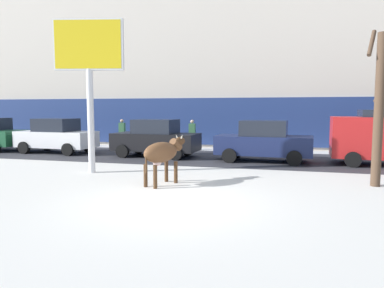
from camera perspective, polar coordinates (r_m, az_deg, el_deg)
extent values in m
plane|color=silver|center=(9.09, -3.50, -9.42)|extent=(120.00, 120.00, 0.00)
cube|color=#333338|center=(17.15, 5.28, -2.26)|extent=(60.00, 5.60, 0.01)
cube|color=beige|center=(24.50, 8.28, 15.33)|extent=(44.00, 6.00, 13.00)
cube|color=navy|center=(21.14, 7.17, 3.56)|extent=(43.12, 0.10, 2.80)
ellipsoid|color=brown|center=(11.05, -5.00, -1.35)|extent=(1.06, 1.52, 0.64)
cylinder|color=#472D19|center=(11.64, -4.12, -4.31)|extent=(0.12, 0.12, 0.70)
cylinder|color=#472D19|center=(11.40, -2.61, -4.52)|extent=(0.12, 0.12, 0.70)
cylinder|color=#472D19|center=(10.92, -7.43, -5.01)|extent=(0.12, 0.12, 0.70)
cylinder|color=#472D19|center=(10.66, -5.90, -5.26)|extent=(0.12, 0.12, 0.70)
cylinder|color=brown|center=(11.60, -2.59, -0.10)|extent=(0.41, 0.54, 0.44)
ellipsoid|color=#472D19|center=(11.76, -1.93, 0.47)|extent=(0.38, 0.50, 0.28)
cone|color=beige|center=(11.79, -2.47, 1.26)|extent=(0.13, 0.10, 0.15)
cone|color=beige|center=(11.65, -1.62, 1.21)|extent=(0.13, 0.10, 0.15)
cylinder|color=#472D19|center=(10.59, -7.34, -3.05)|extent=(0.06, 0.06, 0.60)
ellipsoid|color=beige|center=(10.96, -5.58, -2.99)|extent=(0.32, 0.35, 0.20)
cylinder|color=silver|center=(13.61, -15.87, 3.50)|extent=(0.24, 0.24, 3.80)
cube|color=silver|center=(13.79, -16.19, 14.99)|extent=(2.50, 0.74, 1.82)
cube|color=yellow|center=(13.77, -16.26, 15.01)|extent=(2.38, 0.67, 1.70)
cylinder|color=black|center=(23.04, -25.76, 0.02)|extent=(0.65, 0.26, 0.64)
cube|color=white|center=(20.42, -20.84, 0.74)|extent=(4.29, 1.99, 0.84)
cube|color=#1E232D|center=(20.38, -20.91, 2.87)|extent=(2.08, 1.66, 0.68)
cylinder|color=black|center=(20.36, -16.25, -0.32)|extent=(0.65, 0.26, 0.64)
cylinder|color=black|center=(18.94, -19.22, -0.84)|extent=(0.65, 0.26, 0.64)
cylinder|color=black|center=(22.00, -22.15, -0.08)|extent=(0.65, 0.26, 0.64)
cylinder|color=black|center=(20.69, -25.27, -0.54)|extent=(0.65, 0.26, 0.64)
cube|color=black|center=(17.65, -5.80, 0.36)|extent=(4.29, 1.99, 0.84)
cube|color=#1E232D|center=(17.60, -5.83, 2.83)|extent=(2.08, 1.66, 0.68)
cylinder|color=black|center=(18.02, -0.69, -0.84)|extent=(0.65, 0.26, 0.64)
cylinder|color=black|center=(16.37, -2.64, -1.51)|extent=(0.65, 0.26, 0.64)
cylinder|color=black|center=(19.06, -8.49, -0.55)|extent=(0.65, 0.26, 0.64)
cylinder|color=black|center=(17.51, -11.05, -1.14)|extent=(0.65, 0.26, 0.64)
cube|color=#19234C|center=(16.28, 11.36, -0.17)|extent=(4.29, 1.99, 0.84)
cube|color=#1E232D|center=(16.22, 11.41, 2.50)|extent=(2.08, 1.66, 0.68)
cylinder|color=black|center=(17.10, 16.21, -1.42)|extent=(0.65, 0.26, 0.64)
cylinder|color=black|center=(15.36, 16.02, -2.20)|extent=(0.65, 0.26, 0.64)
cylinder|color=black|center=(17.39, 7.19, -1.12)|extent=(0.65, 0.26, 0.64)
cylinder|color=black|center=(15.68, 5.99, -1.85)|extent=(0.65, 0.26, 0.64)
cylinder|color=black|center=(17.66, 23.63, -1.45)|extent=(0.65, 0.26, 0.64)
cylinder|color=black|center=(15.79, 24.31, -2.28)|extent=(0.65, 0.26, 0.64)
cylinder|color=#282833|center=(21.88, -11.08, 0.52)|extent=(0.24, 0.24, 0.88)
cube|color=#386B42|center=(21.83, -11.12, 2.51)|extent=(0.36, 0.22, 0.64)
sphere|color=tan|center=(21.81, -11.14, 3.64)|extent=(0.20, 0.20, 0.20)
cylinder|color=#282833|center=(20.38, 0.02, 0.26)|extent=(0.24, 0.24, 0.88)
cube|color=#386B42|center=(20.32, 0.02, 2.39)|extent=(0.36, 0.22, 0.64)
sphere|color=beige|center=(20.30, 0.02, 3.60)|extent=(0.20, 0.20, 0.20)
cylinder|color=#4C3828|center=(12.14, 27.69, 4.73)|extent=(0.28, 0.28, 4.61)
cylinder|color=#4C3828|center=(12.34, 26.78, 14.21)|extent=(0.38, 0.67, 0.86)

